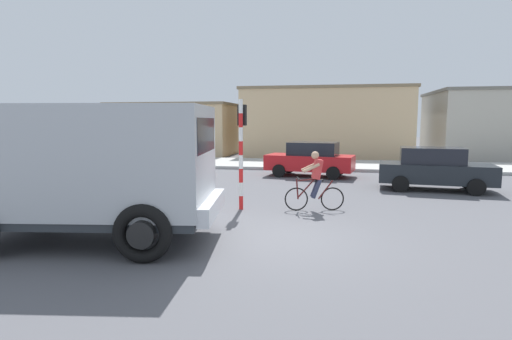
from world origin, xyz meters
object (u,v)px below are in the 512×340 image
cyclist (315,181)px  car_red_near (311,159)px  traffic_light_pole (241,139)px  car_white_mid (434,169)px  truck_foreground (86,165)px

cyclist → car_red_near: size_ratio=0.41×
car_red_near → cyclist: bearing=-85.9°
traffic_light_pole → car_white_mid: traffic_light_pole is taller
cyclist → traffic_light_pole: (-2.14, -0.15, 1.20)m
traffic_light_pole → cyclist: bearing=4.0°
car_red_near → car_white_mid: same height
car_white_mid → car_red_near: bearing=147.7°
car_white_mid → traffic_light_pole: bearing=-144.6°
cyclist → traffic_light_pole: 2.46m
cyclist → traffic_light_pole: bearing=-176.0°
truck_foreground → traffic_light_pole: size_ratio=1.79×
traffic_light_pole → car_red_near: 7.79m
car_red_near → traffic_light_pole: bearing=-102.1°
traffic_light_pole → car_red_near: (1.61, 7.52, -1.25)m
cyclist → car_white_mid: (4.22, 4.37, -0.05)m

